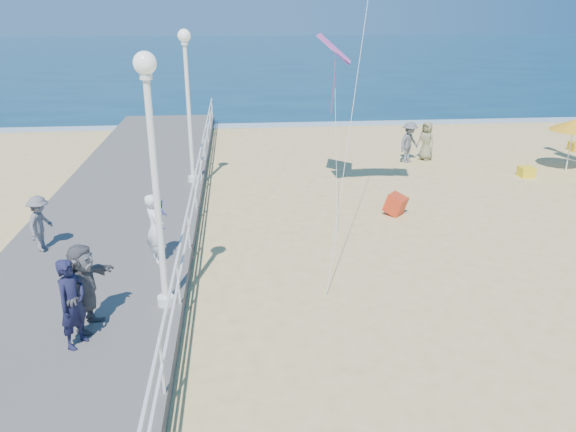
{
  "coord_description": "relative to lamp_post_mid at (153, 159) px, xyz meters",
  "views": [
    {
      "loc": [
        -3.69,
        -10.91,
        6.56
      ],
      "look_at": [
        -2.5,
        2.0,
        1.6
      ],
      "focal_mm": 35.0,
      "sensor_mm": 36.0,
      "label": 1
    }
  ],
  "objects": [
    {
      "name": "ground",
      "position": [
        5.35,
        0.0,
        -3.66
      ],
      "size": [
        160.0,
        160.0,
        0.0
      ],
      "primitive_type": "plane",
      "color": "#E9C779",
      "rests_on": "ground"
    },
    {
      "name": "ocean",
      "position": [
        5.35,
        65.0,
        -3.65
      ],
      "size": [
        160.0,
        90.0,
        0.05
      ],
      "primitive_type": "cube",
      "color": "#0B2E46",
      "rests_on": "ground"
    },
    {
      "name": "surf_line",
      "position": [
        5.35,
        20.5,
        -3.63
      ],
      "size": [
        160.0,
        1.2,
        0.04
      ],
      "primitive_type": "cube",
      "color": "silver",
      "rests_on": "ground"
    },
    {
      "name": "boardwalk",
      "position": [
        -2.15,
        0.0,
        -3.46
      ],
      "size": [
        5.0,
        44.0,
        0.4
      ],
      "primitive_type": "cube",
      "color": "#66615C",
      "rests_on": "ground"
    },
    {
      "name": "railing",
      "position": [
        0.3,
        0.0,
        -2.41
      ],
      "size": [
        0.05,
        42.0,
        0.55
      ],
      "color": "white",
      "rests_on": "boardwalk"
    },
    {
      "name": "lamp_post_mid",
      "position": [
        0.0,
        0.0,
        0.0
      ],
      "size": [
        0.44,
        0.44,
        5.32
      ],
      "color": "white",
      "rests_on": "boardwalk"
    },
    {
      "name": "lamp_post_far",
      "position": [
        0.0,
        9.0,
        0.0
      ],
      "size": [
        0.44,
        0.44,
        5.32
      ],
      "color": "white",
      "rests_on": "boardwalk"
    },
    {
      "name": "woman_holding_toddler",
      "position": [
        -0.45,
        2.24,
        -2.37
      ],
      "size": [
        0.64,
        0.76,
        1.79
      ],
      "primitive_type": "imported",
      "rotation": [
        0.0,
        0.0,
        1.95
      ],
      "color": "white",
      "rests_on": "boardwalk"
    },
    {
      "name": "toddler_held",
      "position": [
        -0.3,
        2.39,
        -2.04
      ],
      "size": [
        0.39,
        0.44,
        0.74
      ],
      "primitive_type": "imported",
      "rotation": [
        0.0,
        0.0,
        1.95
      ],
      "color": "#2D30AA",
      "rests_on": "boardwalk"
    },
    {
      "name": "spectator_0",
      "position": [
        -1.51,
        -1.38,
        -2.37
      ],
      "size": [
        0.67,
        0.77,
        1.79
      ],
      "primitive_type": "imported",
      "rotation": [
        0.0,
        0.0,
        1.13
      ],
      "color": "#171834",
      "rests_on": "boardwalk"
    },
    {
      "name": "spectator_2",
      "position": [
        -3.53,
        3.2,
        -2.51
      ],
      "size": [
        0.72,
        1.06,
        1.51
      ],
      "primitive_type": "imported",
      "rotation": [
        0.0,
        0.0,
        1.39
      ],
      "color": "slate",
      "rests_on": "boardwalk"
    },
    {
      "name": "spectator_5",
      "position": [
        -1.43,
        -0.77,
        -2.35
      ],
      "size": [
        0.93,
        1.77,
        1.82
      ],
      "primitive_type": "imported",
      "rotation": [
        0.0,
        0.0,
        1.33
      ],
      "color": "#57565B",
      "rests_on": "boardwalk"
    },
    {
      "name": "beach_walker_a",
      "position": [
        9.06,
        12.26,
        -2.78
      ],
      "size": [
        1.3,
        1.23,
        1.77
      ],
      "primitive_type": "imported",
      "rotation": [
        0.0,
        0.0,
        0.68
      ],
      "color": "slate",
      "rests_on": "ground"
    },
    {
      "name": "beach_walker_c",
      "position": [
        9.92,
        12.58,
        -2.81
      ],
      "size": [
        0.94,
        0.99,
        1.7
      ],
      "primitive_type": "imported",
      "rotation": [
        0.0,
        0.0,
        -0.91
      ],
      "color": "#7E7E57",
      "rests_on": "ground"
    },
    {
      "name": "box_kite",
      "position": [
        6.75,
        5.95,
        -3.36
      ],
      "size": [
        0.9,
        0.88,
        0.74
      ],
      "primitive_type": "cube",
      "rotation": [
        0.31,
        0.0,
        0.86
      ],
      "color": "red",
      "rests_on": "ground"
    },
    {
      "name": "beach_umbrella",
      "position": [
        15.23,
        10.38,
        -1.75
      ],
      "size": [
        1.9,
        1.9,
        2.14
      ],
      "color": "white",
      "rests_on": "ground"
    },
    {
      "name": "beach_chair_left",
      "position": [
        13.14,
        9.69,
        -3.46
      ],
      "size": [
        0.55,
        0.55,
        0.4
      ],
      "primitive_type": "cube",
      "color": "yellow",
      "rests_on": "ground"
    },
    {
      "name": "beach_chair_right",
      "position": [
        17.5,
        13.49,
        -3.46
      ],
      "size": [
        0.55,
        0.55,
        0.4
      ],
      "primitive_type": "cube",
      "color": "gold",
      "rests_on": "ground"
    },
    {
      "name": "kite_diamond_pink",
      "position": [
        5.04,
        8.63,
        1.41
      ],
      "size": [
        1.43,
        1.67,
        0.95
      ],
      "primitive_type": "cube",
      "rotation": [
        0.7,
        0.0,
        1.33
      ],
      "color": "#E353B1"
    }
  ]
}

